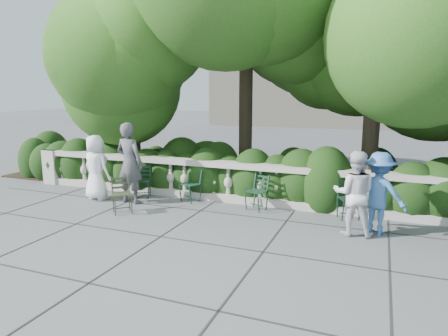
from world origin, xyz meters
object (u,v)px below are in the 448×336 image
at_px(person_businessman, 96,168).
at_px(person_woman_grey, 130,163).
at_px(chair_d, 350,221).
at_px(chair_weathered, 124,215).
at_px(chair_b, 142,199).
at_px(person_casual_man, 354,193).
at_px(person_older_blue, 379,193).
at_px(chair_e, 253,211).
at_px(chair_c, 186,203).

xyz_separation_m(person_businessman, person_woman_grey, (0.98, 0.04, 0.17)).
xyz_separation_m(chair_d, chair_weathered, (-4.72, -1.42, 0.00)).
distance_m(chair_b, chair_d, 5.10).
bearing_deg(person_businessman, chair_d, -162.95).
bearing_deg(chair_weathered, person_casual_man, -36.98).
distance_m(chair_b, person_casual_man, 5.30).
bearing_deg(chair_d, person_businessman, 159.60).
xyz_separation_m(chair_weathered, person_older_blue, (5.23, 0.81, 0.79)).
relative_size(chair_d, person_older_blue, 0.53).
bearing_deg(person_casual_man, person_older_blue, -155.40).
bearing_deg(person_older_blue, person_businessman, 15.03).
height_order(chair_e, person_casual_man, person_casual_man).
relative_size(chair_c, person_casual_man, 0.52).
distance_m(chair_b, person_businessman, 1.37).
relative_size(chair_c, person_older_blue, 0.53).
distance_m(chair_c, person_casual_man, 4.11).
relative_size(person_businessman, person_casual_man, 1.01).
bearing_deg(chair_weathered, person_woman_grey, 71.03).
bearing_deg(person_businessman, person_woman_grey, -166.07).
relative_size(chair_b, person_casual_man, 0.52).
relative_size(chair_b, person_woman_grey, 0.42).
relative_size(person_woman_grey, person_older_blue, 1.25).
xyz_separation_m(person_businessman, person_older_blue, (6.63, -0.06, -0.03)).
bearing_deg(person_businessman, chair_c, -155.35).
xyz_separation_m(chair_weathered, person_woman_grey, (-0.42, 0.90, 0.99)).
height_order(chair_c, person_older_blue, person_older_blue).
bearing_deg(person_woman_grey, chair_weathered, 120.07).
height_order(chair_weathered, person_casual_man, person_casual_man).
xyz_separation_m(chair_e, chair_weathered, (-2.59, -1.30, 0.00)).
xyz_separation_m(chair_c, person_businessman, (-2.25, -0.51, 0.82)).
xyz_separation_m(chair_e, person_older_blue, (2.65, -0.49, 0.79)).
distance_m(person_casual_man, person_older_blue, 0.49).
xyz_separation_m(chair_d, person_woman_grey, (-5.13, -0.52, 0.99)).
relative_size(chair_e, person_businessman, 0.51).
xyz_separation_m(chair_c, person_woman_grey, (-1.27, -0.48, 0.99)).
xyz_separation_m(chair_e, person_casual_man, (2.22, -0.73, 0.81)).
bearing_deg(chair_d, chair_c, 155.07).
bearing_deg(chair_e, person_woman_grey, -153.51).
bearing_deg(chair_d, chair_weathered, 171.17).
height_order(chair_e, person_businessman, person_businessman).
xyz_separation_m(chair_b, person_casual_man, (5.19, -0.73, 0.81)).
bearing_deg(chair_weathered, chair_c, 14.43).
xyz_separation_m(chair_c, chair_e, (1.73, -0.08, 0.00)).
xyz_separation_m(chair_c, chair_weathered, (-0.85, -1.38, 0.00)).
relative_size(chair_weathered, person_woman_grey, 0.42).
xyz_separation_m(chair_d, person_older_blue, (0.52, -0.61, 0.79)).
bearing_deg(person_casual_man, chair_b, -12.54).
height_order(chair_d, person_older_blue, person_older_blue).
bearing_deg(chair_c, person_casual_man, 9.25).
xyz_separation_m(chair_d, person_casual_man, (0.09, -0.85, 0.81)).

